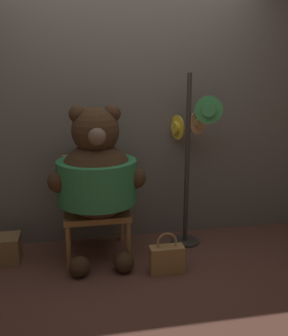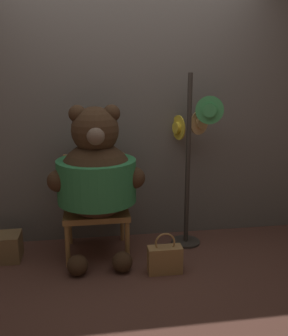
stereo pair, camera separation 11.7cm
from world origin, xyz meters
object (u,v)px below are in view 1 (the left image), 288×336
Objects in this scene: teddy_bear at (97,176)px; handbag_on_ground at (167,258)px; chair at (96,201)px; hat_display_rack at (191,154)px.

handbag_on_ground is (0.53, -0.36, -0.64)m from teddy_bear.
teddy_bear is 3.86× the size of handbag_on_ground.
chair is at bearing 135.53° from handbag_on_ground.
teddy_bear is 0.84× the size of hat_display_rack.
chair is 0.65× the size of teddy_bear.
teddy_bear reaches higher than chair.
hat_display_rack reaches higher than chair.
hat_display_rack is 4.59× the size of handbag_on_ground.
handbag_on_ground is (-0.36, -0.56, -0.76)m from hat_display_rack.
chair is at bearing -178.54° from hat_display_rack.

